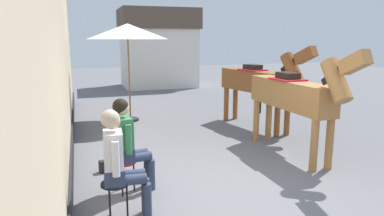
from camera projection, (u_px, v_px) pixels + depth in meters
ground_plane at (184, 138)px, 7.90m from camera, size 40.00×40.00×0.00m
pub_facade_wall at (54, 82)px, 5.42m from camera, size 0.34×14.00×3.40m
distant_cottage at (158, 47)px, 16.08m from camera, size 3.40×2.60×3.50m
seated_visitor_near at (119, 159)px, 4.21m from camera, size 0.61×0.49×1.39m
seated_visitor_far at (128, 141)px, 4.97m from camera, size 0.61×0.48×1.39m
saddled_horse_near at (294, 95)px, 6.52m from camera, size 0.51×3.00×2.06m
saddled_horse_far at (258, 82)px, 8.55m from camera, size 0.94×2.95×2.06m
cafe_parasol at (128, 32)px, 9.08m from camera, size 2.10×2.10×2.58m
satchel_bag at (108, 166)px, 5.88m from camera, size 0.30×0.18×0.20m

